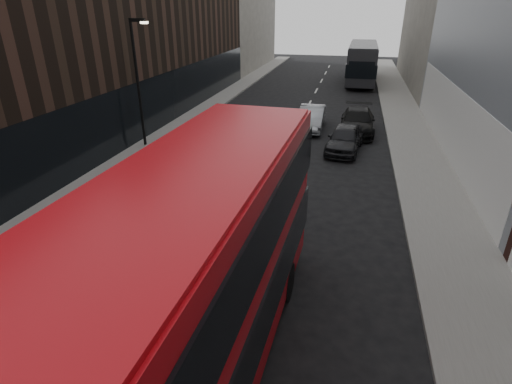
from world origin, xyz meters
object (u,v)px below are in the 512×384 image
Objects in this scene: red_bus at (176,303)px; car_c at (357,121)px; car_b at (311,118)px; street_lamp at (138,76)px; grey_bus at (362,62)px; car_a at (345,139)px.

red_bus is 21.94m from car_c.
red_bus is at bearing -91.04° from car_b.
street_lamp is 1.30× the size of car_c.
grey_bus is 2.86× the size of car_a.
street_lamp is at bearing -146.71° from car_b.
red_bus is 2.88× the size of car_a.
car_c reaches higher than car_b.
street_lamp is at bearing 122.09° from red_bus.
grey_bus is 24.08m from car_a.
red_bus is at bearing -59.97° from street_lamp.
red_bus is 41.77m from grey_bus.
street_lamp is 0.55× the size of red_bus.
street_lamp is 1.58× the size of car_a.
car_a is 4.81m from car_b.
car_c reaches higher than car_a.
street_lamp is at bearing -153.68° from car_c.
car_c is (3.07, -0.17, 0.00)m from car_b.
grey_bus reaches higher than car_b.
grey_bus reaches higher than car_a.
street_lamp is 0.55× the size of grey_bus.
street_lamp is 12.26m from car_a.
car_c is (0.68, 4.00, 0.03)m from car_a.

